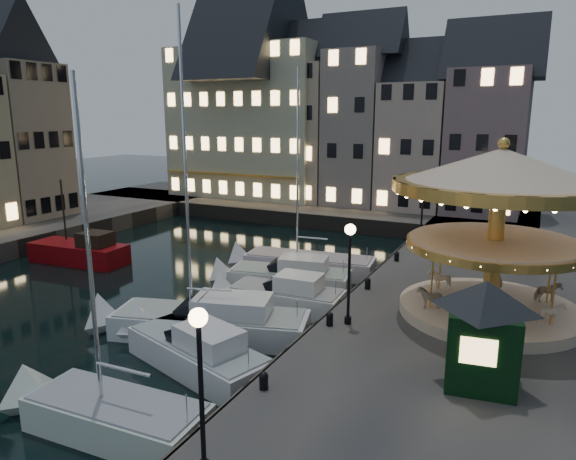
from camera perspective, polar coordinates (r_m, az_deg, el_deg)
The scene contains 29 objects.
ground at distance 24.36m, azimuth -10.72°, elevation -10.88°, with size 160.00×160.00×0.00m, color black.
quay_east at distance 25.32m, azimuth 25.52°, elevation -9.43°, with size 16.00×56.00×1.30m, color #474442.
quay_north at distance 51.36m, azimuth 0.91°, elevation 2.59°, with size 44.00×12.00×1.30m, color #474442.
quaywall_e at distance 26.47m, azimuth 7.86°, elevation -7.31°, with size 0.15×44.00×1.30m, color #47423A.
quaywall_n at distance 45.20m, azimuth -0.07°, elevation 1.20°, with size 48.00×0.15×1.30m, color #47423A.
streetlamp_a at distance 12.22m, azimuth -9.73°, elevation -14.92°, with size 0.44×0.44×4.17m.
streetlamp_b at distance 20.56m, azimuth 6.85°, elevation -3.30°, with size 0.44×0.44×4.17m.
streetlamp_c at distance 33.30m, azimuth 14.70°, elevation 2.53°, with size 0.44×0.44×4.17m.
bollard_a at distance 16.61m, azimuth -2.72°, elevation -16.29°, with size 0.30×0.30×0.57m.
bollard_b at distance 21.10m, azimuth 4.65°, elevation -9.76°, with size 0.30×0.30×0.57m.
bollard_c at distance 25.53m, azimuth 8.85°, elevation -5.83°, with size 0.30×0.30×0.57m.
bollard_d at distance 30.61m, azimuth 11.99°, elevation -2.84°, with size 0.30×0.30×0.57m.
townhouse_na at distance 58.13m, azimuth -8.66°, elevation 10.69°, with size 5.50×8.00×12.80m.
townhouse_nb at distance 55.18m, azimuth -3.93°, elevation 11.22°, with size 6.16×8.00×13.80m.
townhouse_nc at distance 52.39m, azimuth 1.91°, elevation 11.72°, with size 6.82×8.00×14.80m.
townhouse_nd at distance 50.27m, azimuth 8.02°, elevation 12.14°, with size 5.50×8.00×15.80m.
townhouse_ne at distance 48.85m, azimuth 14.13°, elevation 10.11°, with size 6.16×8.00×12.80m.
townhouse_nf at distance 47.90m, azimuth 21.35°, elevation 10.19°, with size 6.82×8.00×13.80m.
townhouse_wc at distance 48.97m, azimuth -28.31°, elevation 9.83°, with size 8.80×5.50×14.20m.
hotel_corner at distance 55.14m, azimuth -3.91°, elevation 12.78°, with size 17.60×9.00×16.80m.
motorboat_a at distance 17.92m, azimuth -19.87°, elevation -18.68°, with size 6.84×2.51×11.34m.
motorboat_b at distance 20.92m, azimuth -10.72°, elevation -13.05°, with size 7.60×4.20×2.15m.
motorboat_c at distance 23.41m, azimuth -9.53°, elevation -10.02°, with size 9.66×5.00×12.89m.
motorboat_d at distance 26.18m, azimuth -1.04°, elevation -7.45°, with size 6.82×2.55×2.15m.
motorboat_e at distance 29.14m, azimuth -0.61°, elevation -5.32°, with size 7.86×3.58×2.15m.
motorboat_f at distance 32.15m, azimuth 1.39°, elevation -3.80°, with size 9.09×3.37×12.01m.
red_fishing_boat at distance 36.81m, azimuth -22.04°, elevation -2.36°, with size 6.86×2.81×5.71m.
carousel at distance 22.52m, azimuth 22.38°, elevation 2.99°, with size 8.54×8.54×7.47m.
ticket_kiosk at distance 17.12m, azimuth 20.99°, elevation -8.81°, with size 3.33×3.33×3.90m.
Camera 1 is at (13.72, -17.67, 9.64)m, focal length 32.00 mm.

